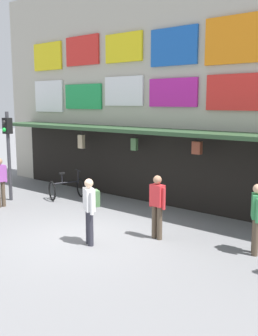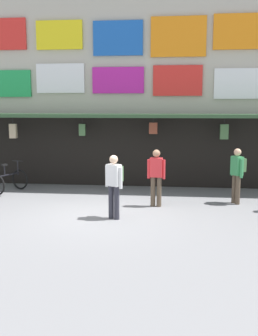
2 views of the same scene
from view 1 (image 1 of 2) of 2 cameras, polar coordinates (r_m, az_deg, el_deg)
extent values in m
plane|color=slate|center=(10.65, -6.01, -9.84)|extent=(80.00, 80.00, 0.00)
cube|color=#B2AD9E|center=(13.66, 7.92, 11.44)|extent=(18.00, 1.20, 8.00)
cube|color=#2D4C2D|center=(12.60, 4.63, 5.30)|extent=(15.30, 1.40, 0.12)
cube|color=yellow|center=(17.52, -11.74, 15.55)|extent=(1.75, 0.08, 1.12)
cube|color=red|center=(15.95, -6.81, 16.56)|extent=(1.77, 0.08, 1.11)
cube|color=yellow|center=(14.50, -0.79, 17.07)|extent=(1.68, 0.08, 1.00)
cube|color=blue|center=(13.22, 6.49, 17.11)|extent=(1.76, 0.08, 1.19)
cube|color=orange|center=(12.20, 15.20, 17.56)|extent=(1.91, 0.08, 1.36)
cube|color=white|center=(17.42, -11.55, 10.16)|extent=(1.78, 0.08, 1.31)
cube|color=green|center=(15.83, -6.68, 10.25)|extent=(1.99, 0.08, 0.96)
cube|color=white|center=(14.38, -0.78, 11.10)|extent=(1.77, 0.08, 1.04)
cube|color=#B71E93|center=(13.11, 6.37, 10.83)|extent=(1.85, 0.08, 0.92)
cube|color=red|center=(12.07, 14.89, 10.57)|extent=(1.72, 0.08, 1.05)
cylinder|color=black|center=(15.09, -6.96, 5.25)|extent=(0.02, 0.02, 0.24)
cube|color=tan|center=(15.12, -6.93, 3.82)|extent=(0.25, 0.15, 0.51)
cylinder|color=black|center=(13.49, 0.78, 4.83)|extent=(0.02, 0.02, 0.24)
cube|color=#477042|center=(13.52, 0.78, 3.45)|extent=(0.22, 0.13, 0.41)
cylinder|color=black|center=(11.97, 9.89, 4.25)|extent=(0.02, 0.02, 0.18)
cube|color=brown|center=(11.99, 9.85, 2.91)|extent=(0.28, 0.17, 0.38)
cube|color=black|center=(13.32, 6.24, -0.35)|extent=(15.30, 0.04, 2.50)
cylinder|color=#38383D|center=(14.71, -17.03, 1.59)|extent=(0.12, 0.12, 3.20)
cube|color=black|center=(14.60, -17.24, 5.87)|extent=(0.29, 0.26, 0.56)
sphere|color=black|center=(14.52, -17.68, 6.34)|extent=(0.15, 0.15, 0.15)
sphere|color=#19DB3D|center=(14.54, -17.63, 5.32)|extent=(0.15, 0.15, 0.15)
torus|color=black|center=(14.86, -7.06, -2.84)|extent=(0.69, 0.31, 0.72)
torus|color=black|center=(14.50, -11.09, -3.26)|extent=(0.69, 0.31, 0.72)
cylinder|color=black|center=(14.62, -9.07, -2.09)|extent=(0.40, 0.94, 0.05)
cylinder|color=black|center=(14.53, -9.70, -1.50)|extent=(0.04, 0.04, 0.35)
cube|color=black|center=(14.50, -9.72, -0.76)|extent=(0.17, 0.22, 0.06)
cylinder|color=black|center=(14.75, -7.39, -1.28)|extent=(0.04, 0.04, 0.50)
cylinder|color=black|center=(14.70, -7.41, -0.32)|extent=(0.42, 0.19, 0.04)
cylinder|color=brown|center=(9.65, 17.89, -9.57)|extent=(0.14, 0.14, 0.88)
cylinder|color=brown|center=(9.82, 17.78, -9.23)|extent=(0.14, 0.14, 0.88)
cube|color=#388E51|center=(9.53, 18.05, -5.30)|extent=(0.36, 0.42, 0.56)
sphere|color=tan|center=(9.44, 18.18, -2.89)|extent=(0.22, 0.22, 0.22)
cylinder|color=#388E51|center=(9.33, 18.17, -5.93)|extent=(0.09, 0.09, 0.56)
cylinder|color=#388E51|center=(9.75, 17.91, -5.26)|extent=(0.09, 0.09, 0.56)
cylinder|color=brown|center=(14.07, -17.79, -3.60)|extent=(0.14, 0.14, 0.88)
cube|color=#9E4CA8|center=(13.89, -18.25, -0.76)|extent=(0.23, 0.37, 0.56)
cylinder|color=#9E4CA8|center=(14.01, -17.47, -0.84)|extent=(0.09, 0.09, 0.56)
cylinder|color=brown|center=(10.26, 4.46, -7.98)|extent=(0.14, 0.14, 0.88)
cylinder|color=brown|center=(10.38, 3.70, -7.77)|extent=(0.14, 0.14, 0.88)
cube|color=red|center=(10.13, 4.13, -3.98)|extent=(0.38, 0.26, 0.56)
sphere|color=#A87A5B|center=(10.04, 4.15, -1.71)|extent=(0.22, 0.22, 0.22)
cylinder|color=red|center=(10.00, 5.07, -4.47)|extent=(0.09, 0.09, 0.56)
cylinder|color=red|center=(10.28, 3.20, -4.05)|extent=(0.09, 0.09, 0.56)
cylinder|color=#2D2D38|center=(9.85, -5.59, -8.76)|extent=(0.14, 0.14, 0.88)
cylinder|color=#2D2D38|center=(10.01, -5.90, -8.45)|extent=(0.14, 0.14, 0.88)
cube|color=white|center=(9.73, -5.82, -4.57)|extent=(0.42, 0.36, 0.56)
sphere|color=beige|center=(9.64, -5.86, -2.20)|extent=(0.22, 0.22, 0.22)
cylinder|color=white|center=(9.54, -5.43, -5.16)|extent=(0.09, 0.09, 0.56)
cylinder|color=white|center=(9.95, -6.17, -4.56)|extent=(0.09, 0.09, 0.56)
cube|color=#477042|center=(9.77, -4.92, -4.38)|extent=(0.32, 0.27, 0.40)
camera|label=2|loc=(6.30, -82.27, -4.24)|focal=42.47mm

